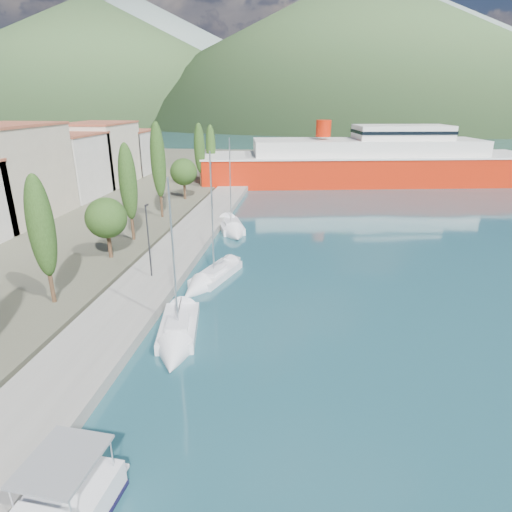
# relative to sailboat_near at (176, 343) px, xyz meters

# --- Properties ---
(ground) EXTENTS (1400.00, 1400.00, 0.00)m
(ground) POSITION_rel_sailboat_near_xyz_m (4.13, 113.74, -0.31)
(ground) COLOR #204C56
(quay) EXTENTS (5.00, 88.00, 0.80)m
(quay) POSITION_rel_sailboat_near_xyz_m (-4.87, 19.74, 0.09)
(quay) COLOR gray
(quay) RESTS_ON ground
(hills_far) EXTENTS (1480.00, 900.00, 180.00)m
(hills_far) POSITION_rel_sailboat_near_xyz_m (142.71, 612.47, 77.08)
(hills_far) COLOR slate
(hills_far) RESTS_ON ground
(hills_near) EXTENTS (1010.00, 520.00, 115.00)m
(hills_near) POSITION_rel_sailboat_near_xyz_m (102.17, 366.24, 48.87)
(hills_near) COLOR #39552D
(hills_near) RESTS_ON ground
(town_buildings) EXTENTS (9.20, 69.20, 11.30)m
(town_buildings) POSITION_rel_sailboat_near_xyz_m (-27.87, 30.64, 5.26)
(town_buildings) COLOR beige
(town_buildings) RESTS_ON land_strip
(tree_row) EXTENTS (3.90, 63.21, 11.61)m
(tree_row) POSITION_rel_sailboat_near_xyz_m (-10.34, 25.76, 5.64)
(tree_row) COLOR #47301E
(tree_row) RESTS_ON land_strip
(lamp_posts) EXTENTS (0.15, 48.60, 6.06)m
(lamp_posts) POSITION_rel_sailboat_near_xyz_m (-4.87, 8.66, 3.78)
(lamp_posts) COLOR #2D2D33
(lamp_posts) RESTS_ON quay
(sailboat_near) EXTENTS (3.80, 8.24, 11.40)m
(sailboat_near) POSITION_rel_sailboat_near_xyz_m (0.00, 0.00, 0.00)
(sailboat_near) COLOR silver
(sailboat_near) RESTS_ON ground
(sailboat_mid) EXTENTS (4.44, 8.43, 11.74)m
(sailboat_mid) POSITION_rel_sailboat_near_xyz_m (-0.41, 9.48, -0.02)
(sailboat_mid) COLOR silver
(sailboat_mid) RESTS_ON ground
(sailboat_far) EXTENTS (5.03, 8.31, 11.65)m
(sailboat_far) POSITION_rel_sailboat_near_xyz_m (-0.57, 24.16, 0.02)
(sailboat_far) COLOR silver
(sailboat_far) RESTS_ON ground
(ferry) EXTENTS (60.77, 22.66, 11.82)m
(ferry) POSITION_rel_sailboat_near_xyz_m (18.33, 58.58, 3.29)
(ferry) COLOR red
(ferry) RESTS_ON ground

